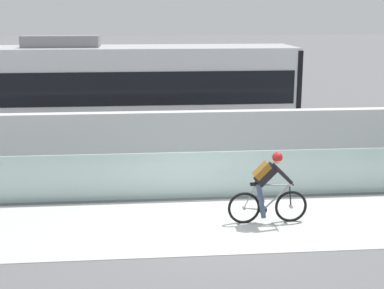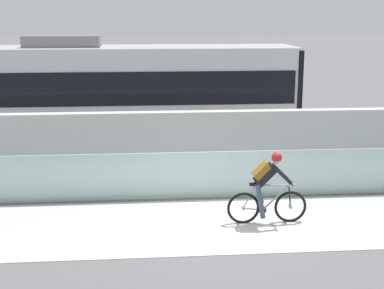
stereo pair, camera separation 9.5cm
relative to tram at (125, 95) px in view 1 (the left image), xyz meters
name	(u,v)px [view 1 (the left image)]	position (x,y,z in m)	size (l,w,h in m)	color
ground_plane	(219,224)	(2.16, -6.85, -1.89)	(200.00, 200.00, 0.00)	slate
bike_path_deck	(219,224)	(2.16, -6.85, -1.89)	(32.00, 3.20, 0.01)	silver
glass_parapet	(209,175)	(2.16, -5.00, -1.30)	(32.00, 0.05, 1.18)	silver
concrete_barrier_wall	(201,144)	(2.16, -3.20, -0.96)	(32.00, 0.36, 1.87)	silver
tram_rail_near	(193,154)	(2.16, -0.72, -1.89)	(32.00, 0.08, 0.01)	#595654
tram_rail_far	(189,144)	(2.16, 0.72, -1.89)	(32.00, 0.08, 0.01)	#595654
tram	(125,95)	(0.00, 0.00, 0.00)	(11.06, 2.54, 3.81)	silver
cyclist_on_bike	(268,188)	(3.23, -6.85, -1.09)	(1.77, 0.58, 1.61)	black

